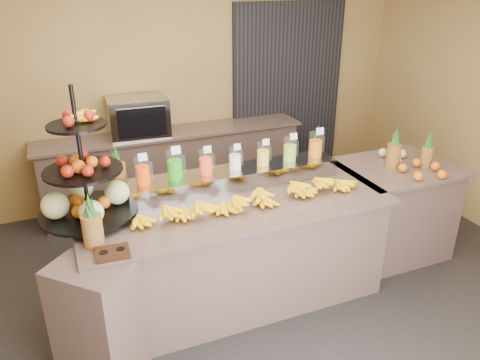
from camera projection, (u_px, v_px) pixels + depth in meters
ground at (249, 316)px, 3.88m from camera, size 6.00×6.00×0.00m
room_envelope at (234, 70)px, 3.84m from camera, size 6.04×5.02×2.82m
buffet_counter at (224, 256)px, 3.87m from camera, size 2.75×1.25×0.93m
right_counter at (391, 209)px, 4.62m from camera, size 1.08×0.88×0.93m
back_ledge at (174, 168)px, 5.59m from camera, size 3.10×0.55×0.93m
pitcher_tray at (235, 177)px, 4.00m from camera, size 1.85×0.30×0.15m
juice_pitcher_orange_a at (143, 173)px, 3.66m from camera, size 0.12×0.12×0.29m
juice_pitcher_green at (175, 167)px, 3.74m from camera, size 0.13×0.13×0.31m
juice_pitcher_orange_b at (206, 164)px, 3.84m from camera, size 0.11×0.12×0.27m
juice_pitcher_milk at (235, 160)px, 3.93m from camera, size 0.11×0.11×0.26m
juice_pitcher_lemon at (263, 155)px, 4.02m from camera, size 0.11×0.11×0.26m
juice_pitcher_lime at (290, 151)px, 4.11m from camera, size 0.12×0.12×0.28m
juice_pitcher_orange_c at (316, 146)px, 4.20m from camera, size 0.12×0.13×0.30m
banana_heap at (246, 196)px, 3.67m from camera, size 1.87×0.17×0.16m
fruit_stand at (93, 187)px, 3.40m from camera, size 0.78×0.78×1.01m
condiment_caddy at (113, 253)px, 3.03m from camera, size 0.23×0.18×0.03m
pineapple_left_a at (92, 227)px, 3.09m from camera, size 0.14×0.14×0.39m
pineapple_left_b at (118, 176)px, 3.83m from camera, size 0.14×0.14×0.42m
right_fruit_pile at (415, 163)px, 4.30m from camera, size 0.43×0.42×0.23m
oven_warmer at (138, 117)px, 5.18m from camera, size 0.66×0.47×0.43m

